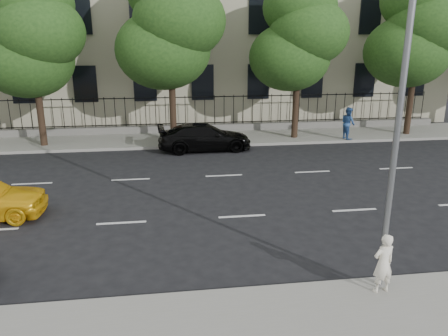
{
  "coord_description": "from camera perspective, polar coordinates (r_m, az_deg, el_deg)",
  "views": [
    {
      "loc": [
        -2.46,
        -10.93,
        5.89
      ],
      "look_at": [
        -0.55,
        3.0,
        1.58
      ],
      "focal_mm": 35.0,
      "sensor_mm": 36.0,
      "label": 1
    }
  ],
  "objects": [
    {
      "name": "black_sedan",
      "position": [
        23.11,
        -2.55,
        4.06
      ],
      "size": [
        4.98,
        2.21,
        1.42
      ],
      "primitive_type": "imported",
      "rotation": [
        0.0,
        0.0,
        1.62
      ],
      "color": "black",
      "rests_on": "ground"
    },
    {
      "name": "tree_b",
      "position": [
        25.15,
        -23.72,
        15.56
      ],
      "size": [
        5.53,
        5.12,
        8.97
      ],
      "color": "#382619",
      "rests_on": "far_sidewalk"
    },
    {
      "name": "woman_near",
      "position": [
        10.85,
        20.09,
        -11.62
      ],
      "size": [
        0.59,
        0.44,
        1.45
      ],
      "primitive_type": "imported",
      "rotation": [
        0.0,
        0.0,
        3.33
      ],
      "color": "white",
      "rests_on": "near_sidewalk"
    },
    {
      "name": "far_sidewalk",
      "position": [
        25.71,
        -2.13,
        3.95
      ],
      "size": [
        60.0,
        4.0,
        0.15
      ],
      "primitive_type": "cube",
      "color": "gray",
      "rests_on": "ground"
    },
    {
      "name": "tree_c",
      "position": [
        24.3,
        -6.99,
        18.14
      ],
      "size": [
        5.89,
        5.5,
        9.8
      ],
      "color": "#382619",
      "rests_on": "far_sidewalk"
    },
    {
      "name": "tree_d",
      "position": [
        25.42,
        9.75,
        16.68
      ],
      "size": [
        5.34,
        4.94,
        8.84
      ],
      "color": "#382619",
      "rests_on": "far_sidewalk"
    },
    {
      "name": "street_light",
      "position": [
        10.44,
        21.02,
        11.87
      ],
      "size": [
        0.25,
        3.32,
        8.05
      ],
      "color": "slate",
      "rests_on": "near_sidewalk"
    },
    {
      "name": "ground",
      "position": [
        12.65,
        4.38,
        -10.76
      ],
      "size": [
        120.0,
        120.0,
        0.0
      ],
      "primitive_type": "plane",
      "color": "black",
      "rests_on": "ground"
    },
    {
      "name": "lane_markings",
      "position": [
        16.92,
        1.03,
        -3.32
      ],
      "size": [
        49.6,
        4.62,
        0.01
      ],
      "primitive_type": null,
      "color": "silver",
      "rests_on": "ground"
    },
    {
      "name": "tree_e",
      "position": [
        28.29,
        24.03,
        16.25
      ],
      "size": [
        5.71,
        5.31,
        9.46
      ],
      "color": "#382619",
      "rests_on": "far_sidewalk"
    },
    {
      "name": "iron_fence",
      "position": [
        27.25,
        -2.51,
        5.92
      ],
      "size": [
        30.0,
        0.5,
        2.2
      ],
      "color": "slate",
      "rests_on": "far_sidewalk"
    },
    {
      "name": "pedestrian_far",
      "position": [
        25.97,
        15.9,
        5.66
      ],
      "size": [
        0.82,
        0.98,
        1.82
      ],
      "primitive_type": "imported",
      "rotation": [
        0.0,
        0.0,
        1.73
      ],
      "color": "#2C528F",
      "rests_on": "far_sidewalk"
    }
  ]
}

